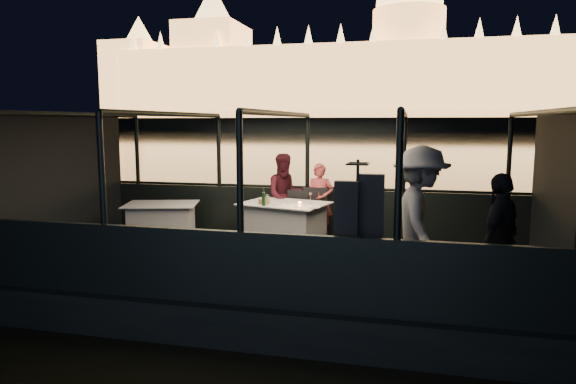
% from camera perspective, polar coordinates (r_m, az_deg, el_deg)
% --- Properties ---
extents(river_water, '(500.00, 500.00, 0.00)m').
position_cam_1_polar(river_water, '(87.67, 12.23, 5.85)').
color(river_water, black).
rests_on(river_water, ground).
extents(boat_hull, '(8.60, 4.40, 1.00)m').
position_cam_1_polar(boat_hull, '(8.29, -0.65, -11.04)').
color(boat_hull, black).
rests_on(boat_hull, river_water).
extents(boat_deck, '(8.00, 4.00, 0.04)m').
position_cam_1_polar(boat_deck, '(8.15, -0.66, -7.85)').
color(boat_deck, black).
rests_on(boat_deck, boat_hull).
extents(gunwale_port, '(8.00, 0.08, 0.90)m').
position_cam_1_polar(gunwale_port, '(9.95, 2.14, -2.21)').
color(gunwale_port, black).
rests_on(gunwale_port, boat_deck).
extents(gunwale_starboard, '(8.00, 0.08, 0.90)m').
position_cam_1_polar(gunwale_starboard, '(6.17, -5.24, -8.48)').
color(gunwale_starboard, black).
rests_on(gunwale_starboard, boat_deck).
extents(cabin_glass_port, '(8.00, 0.02, 1.40)m').
position_cam_1_polar(cabin_glass_port, '(9.82, 2.18, 4.41)').
color(cabin_glass_port, '#99B2B2').
rests_on(cabin_glass_port, gunwale_port).
extents(cabin_glass_starboard, '(8.00, 0.02, 1.40)m').
position_cam_1_polar(cabin_glass_starboard, '(5.96, -5.37, 2.21)').
color(cabin_glass_starboard, '#99B2B2').
rests_on(cabin_glass_starboard, gunwale_starboard).
extents(cabin_roof_glass, '(8.00, 4.00, 0.02)m').
position_cam_1_polar(cabin_roof_glass, '(7.85, -0.69, 8.69)').
color(cabin_roof_glass, '#99B2B2').
rests_on(cabin_roof_glass, boat_deck).
extents(end_wall_fore, '(0.02, 4.00, 2.30)m').
position_cam_1_polar(end_wall_fore, '(9.69, -24.27, 1.02)').
color(end_wall_fore, black).
rests_on(end_wall_fore, boat_deck).
extents(end_wall_aft, '(0.02, 4.00, 2.30)m').
position_cam_1_polar(end_wall_aft, '(7.96, 28.50, -0.57)').
color(end_wall_aft, black).
rests_on(end_wall_aft, boat_deck).
extents(canopy_ribs, '(8.00, 4.00, 2.30)m').
position_cam_1_polar(canopy_ribs, '(7.91, -0.67, 0.34)').
color(canopy_ribs, black).
rests_on(canopy_ribs, boat_deck).
extents(embankment, '(400.00, 140.00, 6.00)m').
position_cam_1_polar(embankment, '(217.63, 13.03, 7.13)').
color(embankment, '#423D33').
rests_on(embankment, ground).
extents(parliament_building, '(220.00, 32.00, 60.00)m').
position_cam_1_polar(parliament_building, '(184.51, 13.20, 15.77)').
color(parliament_building, '#F2D18C').
rests_on(parliament_building, embankment).
extents(dining_table_central, '(1.66, 1.37, 0.77)m').
position_cam_1_polar(dining_table_central, '(9.09, -0.38, -3.58)').
color(dining_table_central, white).
rests_on(dining_table_central, boat_deck).
extents(dining_table_aft, '(1.50, 1.25, 0.69)m').
position_cam_1_polar(dining_table_aft, '(9.79, -13.85, -2.99)').
color(dining_table_aft, silver).
rests_on(dining_table_aft, boat_deck).
extents(chair_port_left, '(0.48, 0.48, 0.90)m').
position_cam_1_polar(chair_port_left, '(9.48, 0.90, -2.71)').
color(chair_port_left, black).
rests_on(chair_port_left, boat_deck).
extents(chair_port_right, '(0.47, 0.47, 0.96)m').
position_cam_1_polar(chair_port_right, '(9.42, 2.82, -2.79)').
color(chair_port_right, black).
rests_on(chair_port_right, boat_deck).
extents(coat_stand, '(0.56, 0.49, 1.75)m').
position_cam_1_polar(coat_stand, '(6.03, 7.64, -4.50)').
color(coat_stand, black).
rests_on(coat_stand, boat_deck).
extents(person_woman_coral, '(0.51, 0.34, 1.41)m').
position_cam_1_polar(person_woman_coral, '(9.62, 3.56, -0.76)').
color(person_woman_coral, '#D14C4C').
rests_on(person_woman_coral, boat_deck).
extents(person_man_maroon, '(0.94, 0.86, 1.59)m').
position_cam_1_polar(person_man_maroon, '(9.75, -0.30, -0.63)').
color(person_man_maroon, '#3F111B').
rests_on(person_man_maroon, boat_deck).
extents(passenger_stripe, '(0.82, 1.30, 1.90)m').
position_cam_1_polar(passenger_stripe, '(6.67, 14.45, -3.92)').
color(passenger_stripe, silver).
rests_on(passenger_stripe, boat_deck).
extents(passenger_dark, '(0.79, 1.01, 1.59)m').
position_cam_1_polar(passenger_dark, '(6.66, 22.51, -4.30)').
color(passenger_dark, black).
rests_on(passenger_dark, boat_deck).
extents(wine_bottle, '(0.08, 0.08, 0.28)m').
position_cam_1_polar(wine_bottle, '(8.70, -2.72, -0.56)').
color(wine_bottle, '#133617').
rests_on(wine_bottle, dining_table_central).
extents(bread_basket, '(0.21, 0.21, 0.08)m').
position_cam_1_polar(bread_basket, '(8.93, -2.67, -1.06)').
color(bread_basket, olive).
rests_on(bread_basket, dining_table_central).
extents(amber_candle, '(0.07, 0.07, 0.08)m').
position_cam_1_polar(amber_candle, '(8.62, 1.31, -1.37)').
color(amber_candle, orange).
rests_on(amber_candle, dining_table_central).
extents(plate_near, '(0.28, 0.28, 0.01)m').
position_cam_1_polar(plate_near, '(8.49, 2.88, -1.74)').
color(plate_near, white).
rests_on(plate_near, dining_table_central).
extents(plate_far, '(0.27, 0.27, 0.01)m').
position_cam_1_polar(plate_far, '(8.85, -0.97, -1.34)').
color(plate_far, white).
rests_on(plate_far, dining_table_central).
extents(wine_glass_white, '(0.07, 0.07, 0.20)m').
position_cam_1_polar(wine_glass_white, '(8.66, -2.33, -0.97)').
color(wine_glass_white, white).
rests_on(wine_glass_white, dining_table_central).
extents(wine_glass_red, '(0.06, 0.06, 0.19)m').
position_cam_1_polar(wine_glass_red, '(8.93, 2.50, -0.70)').
color(wine_glass_red, silver).
rests_on(wine_glass_red, dining_table_central).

